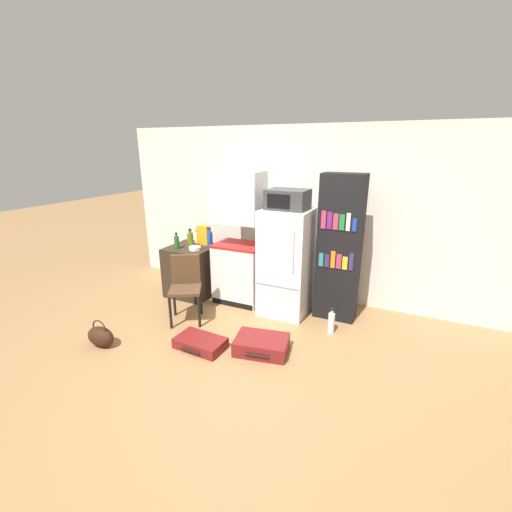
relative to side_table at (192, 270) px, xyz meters
The scene contains 18 objects.
ground_plane 1.99m from the side_table, 40.16° to the right, with size 24.00×24.00×0.00m, color olive.
wall_back 2.05m from the side_table, 23.70° to the left, with size 6.40×0.10×2.55m.
side_table is the anchor object (origin of this frame).
kitchen_hutch 0.96m from the side_table, ahead, with size 0.71×0.52×1.93m.
refrigerator 1.59m from the side_table, ahead, with size 0.64×0.65×1.46m.
microwave 1.96m from the side_table, ahead, with size 0.52×0.42×0.26m.
bookshelf 2.31m from the side_table, ahead, with size 0.55×0.32×1.94m.
bottle_blue_soda 0.59m from the side_table, 25.72° to the left, with size 0.08×0.08×0.30m.
bottle_milk_white 0.53m from the side_table, 102.53° to the left, with size 0.06×0.06×0.20m.
bottle_green_tall 0.54m from the side_table, 123.94° to the right, with size 0.07×0.07×0.25m.
bottle_olive_oil 0.51m from the side_table, 54.10° to the right, with size 0.09×0.09×0.29m.
bowl 0.46m from the side_table, 36.84° to the right, with size 0.18×0.18×0.05m.
cereal_box 0.58m from the side_table, 59.11° to the left, with size 0.19×0.07×0.30m.
chair 0.86m from the side_table, 60.25° to the right, with size 0.55×0.55×0.88m.
suitcase_large_flat 1.65m from the side_table, 52.11° to the right, with size 0.59×0.39×0.12m.
suitcase_small_flat 1.99m from the side_table, 31.91° to the right, with size 0.66×0.52×0.17m.
handbag 1.76m from the side_table, 92.89° to the right, with size 0.36×0.20×0.33m.
water_bottle_front 2.32m from the side_table, ahead, with size 0.08×0.08×0.33m.
Camera 1 is at (1.57, -2.89, 2.24)m, focal length 24.00 mm.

